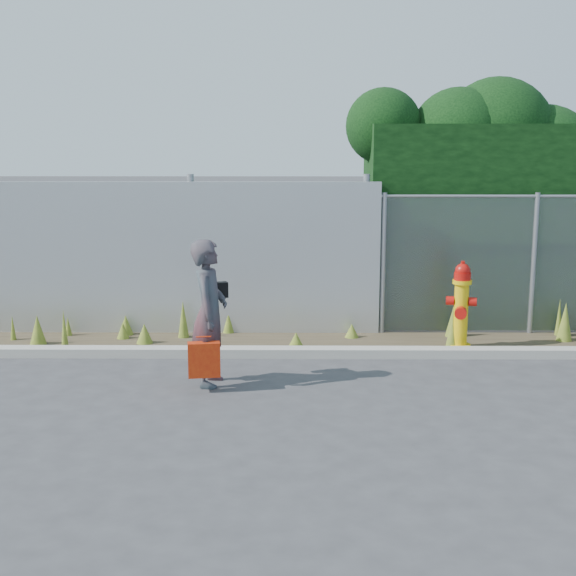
{
  "coord_description": "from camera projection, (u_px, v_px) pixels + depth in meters",
  "views": [
    {
      "loc": [
        -0.22,
        -8.31,
        2.97
      ],
      "look_at": [
        -0.3,
        1.4,
        1.0
      ],
      "focal_mm": 50.0,
      "sensor_mm": 36.0,
      "label": 1
    }
  ],
  "objects": [
    {
      "name": "ground",
      "position": [
        314.0,
        403.0,
        8.74
      ],
      "size": [
        80.0,
        80.0,
        0.0
      ],
      "primitive_type": "plane",
      "color": "#373639",
      "rests_on": "ground"
    },
    {
      "name": "curb",
      "position": [
        311.0,
        352.0,
        10.49
      ],
      "size": [
        16.0,
        0.22,
        0.12
      ],
      "primitive_type": "cube",
      "color": "#9D988E",
      "rests_on": "ground"
    },
    {
      "name": "weed_strip",
      "position": [
        275.0,
        334.0,
        11.13
      ],
      "size": [
        16.0,
        1.32,
        0.55
      ],
      "color": "#3F3424",
      "rests_on": "ground"
    },
    {
      "name": "corrugated_fence",
      "position": [
        84.0,
        258.0,
        11.49
      ],
      "size": [
        8.5,
        0.21,
        2.3
      ],
      "color": "#A7AAAE",
      "rests_on": "ground"
    },
    {
      "name": "fire_hydrant",
      "position": [
        461.0,
        307.0,
        10.77
      ],
      "size": [
        0.4,
        0.36,
        1.2
      ],
      "rotation": [
        0.0,
        0.0,
        -0.22
      ],
      "color": "yellow",
      "rests_on": "ground"
    },
    {
      "name": "woman",
      "position": [
        209.0,
        313.0,
        9.24
      ],
      "size": [
        0.46,
        0.66,
        1.71
      ],
      "primitive_type": "imported",
      "rotation": [
        0.0,
        0.0,
        1.48
      ],
      "color": "#0E545B",
      "rests_on": "ground"
    },
    {
      "name": "red_tote_bag",
      "position": [
        204.0,
        360.0,
        9.04
      ],
      "size": [
        0.36,
        0.13,
        0.47
      ],
      "rotation": [
        0.0,
        0.0,
        0.14
      ],
      "color": "#AA1C09"
    },
    {
      "name": "black_shoulder_bag",
      "position": [
        217.0,
        290.0,
        9.43
      ],
      "size": [
        0.25,
        0.1,
        0.18
      ],
      "rotation": [
        0.0,
        0.0,
        0.36
      ],
      "color": "black"
    }
  ]
}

